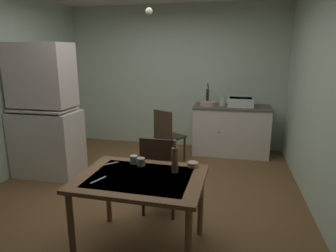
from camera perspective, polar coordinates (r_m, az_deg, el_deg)
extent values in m
plane|color=brown|center=(3.95, -5.07, -12.93)|extent=(5.39, 5.39, 0.00)
cube|color=silver|center=(5.72, 1.39, 9.41)|extent=(4.18, 0.10, 2.66)
cube|color=silver|center=(3.53, 28.95, 4.85)|extent=(0.10, 4.49, 2.66)
cube|color=silver|center=(4.71, -22.32, -3.13)|extent=(0.93, 0.58, 0.96)
cube|color=silver|center=(4.54, -23.49, 9.06)|extent=(0.86, 0.49, 0.89)
cube|color=silver|center=(4.57, -23.12, 3.02)|extent=(0.84, 0.52, 0.02)
cube|color=silver|center=(5.40, 12.11, -0.93)|extent=(1.31, 0.60, 0.85)
cube|color=#5B5249|center=(5.31, 12.35, 3.65)|extent=(1.34, 0.63, 0.03)
sphere|color=#2D2823|center=(5.09, 9.89, -1.23)|extent=(0.02, 0.02, 0.02)
cube|color=silver|center=(5.29, 13.93, 4.53)|extent=(0.44, 0.34, 0.15)
cube|color=black|center=(5.28, 13.97, 5.29)|extent=(0.38, 0.28, 0.01)
cylinder|color=#232328|center=(5.35, 7.67, 5.61)|extent=(0.05, 0.05, 0.28)
cylinder|color=#232328|center=(5.27, 7.64, 6.58)|extent=(0.03, 0.12, 0.03)
cylinder|color=#2E2826|center=(5.38, 7.79, 7.70)|extent=(0.02, 0.16, 0.12)
cylinder|color=tan|center=(5.26, 7.75, 4.34)|extent=(0.28, 0.28, 0.07)
cylinder|color=beige|center=(5.27, 10.57, 4.68)|extent=(0.10, 0.10, 0.15)
cube|color=brown|center=(2.64, -5.37, -10.11)|extent=(1.13, 0.86, 0.04)
cube|color=white|center=(2.63, -5.38, -9.78)|extent=(0.88, 0.67, 0.00)
cylinder|color=brown|center=(2.72, -18.29, -18.66)|extent=(0.06, 0.06, 0.69)
cylinder|color=brown|center=(2.41, 3.95, -22.62)|extent=(0.06, 0.06, 0.69)
cylinder|color=brown|center=(3.27, -11.57, -12.43)|extent=(0.06, 0.06, 0.69)
cylinder|color=brown|center=(3.01, 6.37, -14.61)|extent=(0.06, 0.06, 0.69)
cube|color=#33251E|center=(3.38, -1.28, -9.72)|extent=(0.40, 0.40, 0.03)
cube|color=#35241A|center=(3.12, -2.12, -6.77)|extent=(0.38, 0.03, 0.48)
cylinder|color=#33251E|center=(3.59, 2.10, -12.09)|extent=(0.04, 0.04, 0.41)
cylinder|color=#33251E|center=(3.66, -3.24, -11.57)|extent=(0.04, 0.04, 0.41)
cylinder|color=#33251E|center=(3.30, 0.98, -14.63)|extent=(0.04, 0.04, 0.41)
cylinder|color=#33251E|center=(3.37, -4.86, -13.98)|extent=(0.04, 0.04, 0.41)
cube|color=#362C19|center=(4.88, 0.46, -2.09)|extent=(0.55, 0.55, 0.03)
cube|color=#362A1B|center=(4.68, -1.03, 0.26)|extent=(0.34, 0.21, 0.45)
cylinder|color=#362C19|center=(4.97, 3.23, -4.52)|extent=(0.04, 0.04, 0.42)
cylinder|color=#362C19|center=(5.17, 0.28, -3.73)|extent=(0.04, 0.04, 0.42)
cylinder|color=#362C19|center=(4.72, 0.64, -5.51)|extent=(0.04, 0.04, 0.42)
cylinder|color=#362C19|center=(4.94, -2.34, -4.63)|extent=(0.04, 0.04, 0.42)
cylinder|color=tan|center=(2.83, 4.86, -7.46)|extent=(0.11, 0.11, 0.05)
cylinder|color=#ADD1C1|center=(2.91, -6.67, -6.53)|extent=(0.07, 0.07, 0.08)
cylinder|color=tan|center=(2.85, -5.27, -6.96)|extent=(0.08, 0.08, 0.08)
cylinder|color=olive|center=(2.67, 1.37, -6.65)|extent=(0.06, 0.06, 0.23)
cylinder|color=olive|center=(2.62, 1.39, -3.55)|extent=(0.03, 0.03, 0.07)
cube|color=silver|center=(2.62, -13.38, -10.17)|extent=(0.08, 0.17, 0.00)
cube|color=beige|center=(2.96, -10.99, -7.16)|extent=(0.12, 0.12, 0.00)
sphere|color=#F9EFCC|center=(3.49, -3.72, 21.39)|extent=(0.08, 0.08, 0.08)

